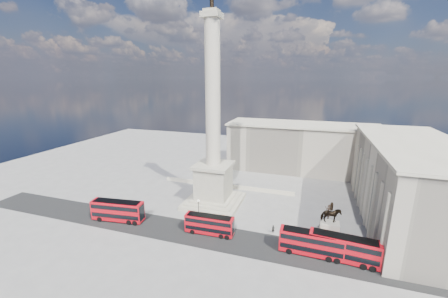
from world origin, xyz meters
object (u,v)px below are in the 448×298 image
at_px(nelsons_column, 213,156).
at_px(pedestrian_crossing, 289,230).
at_px(red_bus_b, 210,224).
at_px(equestrian_statue, 329,230).
at_px(red_bus_a, 118,211).
at_px(red_bus_c, 312,243).
at_px(pedestrian_standing, 348,241).
at_px(red_bus_d, 344,248).
at_px(victorian_lamp, 199,210).
at_px(pedestrian_walking, 273,229).

distance_m(nelsons_column, pedestrian_crossing, 25.05).
xyz_separation_m(red_bus_b, equestrian_statue, (23.56, 3.63, 1.01)).
relative_size(nelsons_column, red_bus_a, 4.08).
height_order(red_bus_c, pedestrian_crossing, red_bus_c).
height_order(red_bus_a, pedestrian_standing, red_bus_a).
xyz_separation_m(nelsons_column, red_bus_d, (30.19, -14.93, -10.39)).
bearing_deg(pedestrian_standing, red_bus_a, 8.59).
distance_m(pedestrian_standing, pedestrian_crossing, 11.58).
relative_size(red_bus_c, victorian_lamp, 1.95).
xyz_separation_m(red_bus_c, pedestrian_crossing, (-4.58, 5.98, -1.56)).
bearing_deg(pedestrian_walking, equestrian_statue, -19.61).
bearing_deg(equestrian_statue, pedestrian_walking, 175.48).
relative_size(red_bus_b, pedestrian_crossing, 5.95).
bearing_deg(red_bus_c, red_bus_b, 179.49).
relative_size(red_bus_d, pedestrian_walking, 6.89).
bearing_deg(pedestrian_walking, red_bus_c, -49.12).
distance_m(nelsons_column, victorian_lamp, 14.54).
xyz_separation_m(pedestrian_walking, pedestrian_standing, (14.71, 0.40, -0.01)).
xyz_separation_m(nelsons_column, red_bus_a, (-17.65, -15.49, -10.37)).
bearing_deg(pedestrian_walking, red_bus_d, -36.78).
bearing_deg(nelsons_column, pedestrian_crossing, -23.89).
distance_m(pedestrian_walking, pedestrian_standing, 14.72).
relative_size(red_bus_a, pedestrian_crossing, 7.00).
height_order(red_bus_a, equestrian_statue, equestrian_statue).
distance_m(red_bus_a, red_bus_d, 47.85).
bearing_deg(pedestrian_standing, nelsons_column, -14.92).
relative_size(nelsons_column, red_bus_b, 4.81).
xyz_separation_m(red_bus_d, victorian_lamp, (-29.75, 3.88, 0.95)).
xyz_separation_m(equestrian_statue, pedestrian_crossing, (-7.74, 1.63, -2.33)).
height_order(red_bus_a, pedestrian_crossing, red_bus_a).
relative_size(red_bus_b, red_bus_c, 0.90).
bearing_deg(red_bus_d, nelsons_column, 158.79).
height_order(victorian_lamp, equestrian_statue, equestrian_statue).
distance_m(red_bus_a, pedestrian_standing, 49.73).
xyz_separation_m(red_bus_a, victorian_lamp, (18.09, 4.44, 0.93)).
relative_size(nelsons_column, pedestrian_walking, 28.49).
bearing_deg(pedestrian_standing, equestrian_statue, 19.58).
distance_m(red_bus_b, pedestrian_standing, 27.86).
bearing_deg(red_bus_d, victorian_lamp, 177.68).
relative_size(red_bus_a, victorian_lamp, 2.07).
xyz_separation_m(red_bus_a, pedestrian_crossing, (37.73, 6.60, -1.67)).
bearing_deg(equestrian_statue, nelsons_column, 159.28).
bearing_deg(red_bus_d, equestrian_statue, 123.34).
bearing_deg(pedestrian_walking, pedestrian_standing, -13.53).
distance_m(red_bus_d, pedestrian_walking, 14.35).
distance_m(red_bus_b, victorian_lamp, 5.08).
xyz_separation_m(red_bus_c, pedestrian_standing, (6.99, 5.61, -1.56)).
bearing_deg(nelsons_column, equestrian_statue, -20.72).
distance_m(red_bus_b, pedestrian_walking, 13.52).
xyz_separation_m(red_bus_a, red_bus_b, (21.91, 1.34, -0.36)).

